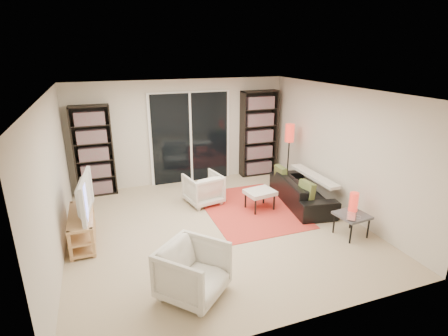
{
  "coord_description": "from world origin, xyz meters",
  "views": [
    {
      "loc": [
        -1.78,
        -5.29,
        3.03
      ],
      "look_at": [
        0.25,
        0.3,
        1.0
      ],
      "focal_mm": 28.0,
      "sensor_mm": 36.0,
      "label": 1
    }
  ],
  "objects_px": {
    "ottoman": "(260,193)",
    "side_table": "(352,217)",
    "bookshelf_left": "(94,151)",
    "tv_stand": "(82,227)",
    "bookshelf_right": "(259,134)",
    "floor_lamp": "(289,139)",
    "sofa": "(301,190)",
    "armchair_back": "(203,189)",
    "armchair_front": "(193,271)"
  },
  "relations": [
    {
      "from": "bookshelf_left",
      "to": "tv_stand",
      "type": "xyz_separation_m",
      "value": [
        -0.28,
        -2.04,
        -0.71
      ]
    },
    {
      "from": "tv_stand",
      "to": "bookshelf_left",
      "type": "bearing_deg",
      "value": 82.3
    },
    {
      "from": "armchair_back",
      "to": "ottoman",
      "type": "relative_size",
      "value": 1.14
    },
    {
      "from": "bookshelf_right",
      "to": "floor_lamp",
      "type": "bearing_deg",
      "value": -74.51
    },
    {
      "from": "bookshelf_right",
      "to": "ottoman",
      "type": "distance_m",
      "value": 2.2
    },
    {
      "from": "ottoman",
      "to": "side_table",
      "type": "relative_size",
      "value": 1.14
    },
    {
      "from": "tv_stand",
      "to": "side_table",
      "type": "bearing_deg",
      "value": -17.41
    },
    {
      "from": "bookshelf_right",
      "to": "ottoman",
      "type": "relative_size",
      "value": 3.45
    },
    {
      "from": "bookshelf_right",
      "to": "armchair_front",
      "type": "relative_size",
      "value": 2.7
    },
    {
      "from": "bookshelf_right",
      "to": "armchair_back",
      "type": "xyz_separation_m",
      "value": [
        -1.81,
        -1.23,
        -0.74
      ]
    },
    {
      "from": "bookshelf_right",
      "to": "ottoman",
      "type": "height_order",
      "value": "bookshelf_right"
    },
    {
      "from": "bookshelf_left",
      "to": "floor_lamp",
      "type": "xyz_separation_m",
      "value": [
        4.13,
        -1.0,
        0.15
      ]
    },
    {
      "from": "tv_stand",
      "to": "side_table",
      "type": "distance_m",
      "value": 4.49
    },
    {
      "from": "bookshelf_left",
      "to": "ottoman",
      "type": "relative_size",
      "value": 3.2
    },
    {
      "from": "bookshelf_left",
      "to": "side_table",
      "type": "relative_size",
      "value": 3.65
    },
    {
      "from": "bookshelf_left",
      "to": "tv_stand",
      "type": "relative_size",
      "value": 1.65
    },
    {
      "from": "tv_stand",
      "to": "ottoman",
      "type": "relative_size",
      "value": 1.94
    },
    {
      "from": "sofa",
      "to": "ottoman",
      "type": "distance_m",
      "value": 0.94
    },
    {
      "from": "sofa",
      "to": "armchair_front",
      "type": "xyz_separation_m",
      "value": [
        -2.85,
        -2.02,
        0.08
      ]
    },
    {
      "from": "armchair_front",
      "to": "sofa",
      "type": "bearing_deg",
      "value": -7.31
    },
    {
      "from": "bookshelf_left",
      "to": "bookshelf_right",
      "type": "height_order",
      "value": "bookshelf_right"
    },
    {
      "from": "armchair_front",
      "to": "ottoman",
      "type": "xyz_separation_m",
      "value": [
        1.91,
        2.04,
        -0.01
      ]
    },
    {
      "from": "tv_stand",
      "to": "armchair_front",
      "type": "bearing_deg",
      "value": -54.51
    },
    {
      "from": "side_table",
      "to": "armchair_back",
      "type": "bearing_deg",
      "value": 132.55
    },
    {
      "from": "side_table",
      "to": "floor_lamp",
      "type": "height_order",
      "value": "floor_lamp"
    },
    {
      "from": "ottoman",
      "to": "side_table",
      "type": "height_order",
      "value": "same"
    },
    {
      "from": "armchair_front",
      "to": "side_table",
      "type": "xyz_separation_m",
      "value": [
        2.92,
        0.57,
        0.0
      ]
    },
    {
      "from": "tv_stand",
      "to": "armchair_front",
      "type": "distance_m",
      "value": 2.35
    },
    {
      "from": "sofa",
      "to": "floor_lamp",
      "type": "relative_size",
      "value": 1.29
    },
    {
      "from": "sofa",
      "to": "ottoman",
      "type": "xyz_separation_m",
      "value": [
        -0.94,
        0.02,
        0.07
      ]
    },
    {
      "from": "ottoman",
      "to": "floor_lamp",
      "type": "distance_m",
      "value": 1.64
    },
    {
      "from": "floor_lamp",
      "to": "bookshelf_left",
      "type": "bearing_deg",
      "value": 166.36
    },
    {
      "from": "tv_stand",
      "to": "ottoman",
      "type": "bearing_deg",
      "value": 2.28
    },
    {
      "from": "bookshelf_right",
      "to": "tv_stand",
      "type": "distance_m",
      "value": 4.67
    },
    {
      "from": "bookshelf_left",
      "to": "ottoman",
      "type": "distance_m",
      "value": 3.61
    },
    {
      "from": "bookshelf_left",
      "to": "ottoman",
      "type": "height_order",
      "value": "bookshelf_left"
    },
    {
      "from": "armchair_front",
      "to": "floor_lamp",
      "type": "distance_m",
      "value": 4.3
    },
    {
      "from": "bookshelf_right",
      "to": "sofa",
      "type": "relative_size",
      "value": 1.11
    },
    {
      "from": "bookshelf_left",
      "to": "side_table",
      "type": "bearing_deg",
      "value": -40.13
    },
    {
      "from": "bookshelf_left",
      "to": "floor_lamp",
      "type": "relative_size",
      "value": 1.33
    },
    {
      "from": "floor_lamp",
      "to": "bookshelf_right",
      "type": "bearing_deg",
      "value": 105.49
    },
    {
      "from": "bookshelf_right",
      "to": "armchair_back",
      "type": "relative_size",
      "value": 3.04
    },
    {
      "from": "tv_stand",
      "to": "ottoman",
      "type": "height_order",
      "value": "tv_stand"
    },
    {
      "from": "bookshelf_left",
      "to": "sofa",
      "type": "relative_size",
      "value": 1.03
    },
    {
      "from": "floor_lamp",
      "to": "ottoman",
      "type": "bearing_deg",
      "value": -141.25
    },
    {
      "from": "bookshelf_left",
      "to": "floor_lamp",
      "type": "distance_m",
      "value": 4.25
    },
    {
      "from": "armchair_back",
      "to": "ottoman",
      "type": "distance_m",
      "value": 1.17
    },
    {
      "from": "bookshelf_right",
      "to": "floor_lamp",
      "type": "relative_size",
      "value": 1.43
    },
    {
      "from": "sofa",
      "to": "ottoman",
      "type": "bearing_deg",
      "value": 97.38
    },
    {
      "from": "ottoman",
      "to": "side_table",
      "type": "bearing_deg",
      "value": -55.62
    }
  ]
}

